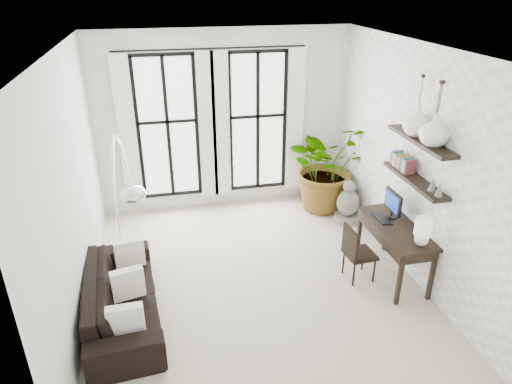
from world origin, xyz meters
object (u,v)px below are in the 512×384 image
object	(u,v)px
arc_lamp	(119,168)
buddha	(348,205)
plant	(326,166)
desk_chair	(356,250)
desk	(397,232)
sofa	(121,296)

from	to	relation	value
arc_lamp	buddha	size ratio (longest dim) A/B	2.78
plant	buddha	distance (m)	0.83
plant	desk_chair	bearing A→B (deg)	-99.44
desk	buddha	world-z (taller)	desk
desk_chair	sofa	bearing A→B (deg)	178.02
sofa	arc_lamp	distance (m)	1.63
desk_chair	buddha	world-z (taller)	desk_chair
plant	arc_lamp	distance (m)	3.88
desk_chair	arc_lamp	size ratio (longest dim) A/B	0.38
plant	desk_chair	distance (m)	2.29
desk	buddha	bearing A→B (deg)	89.58
plant	desk_chair	world-z (taller)	plant
sofa	desk	bearing A→B (deg)	-93.68
desk	arc_lamp	distance (m)	3.85
desk_chair	desk	bearing A→B (deg)	-12.36
sofa	plant	size ratio (longest dim) A/B	1.31
plant	desk	world-z (taller)	plant
desk_chair	arc_lamp	bearing A→B (deg)	162.66
desk	arc_lamp	bearing A→B (deg)	167.84
desk	plant	bearing A→B (deg)	94.59
sofa	desk_chair	xyz separation A→B (m)	(3.19, 0.14, 0.16)
buddha	desk	bearing A→B (deg)	-90.42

